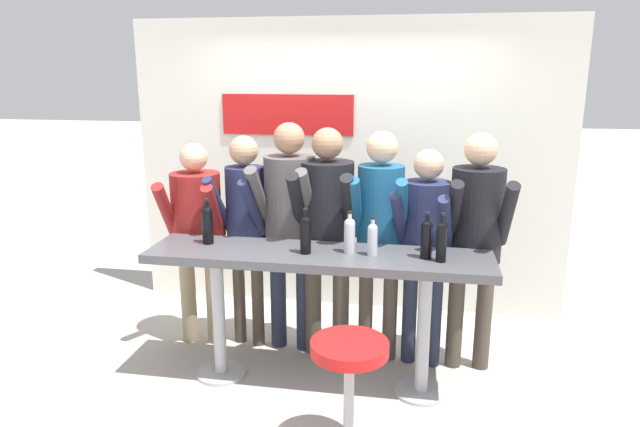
% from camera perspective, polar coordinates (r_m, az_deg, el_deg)
% --- Properties ---
extents(ground_plane, '(40.00, 40.00, 0.00)m').
position_cam_1_polar(ground_plane, '(4.25, -0.20, -16.61)').
color(ground_plane, '#B2ADA3').
extents(back_wall, '(3.93, 0.12, 2.63)m').
position_cam_1_polar(back_wall, '(5.22, 2.68, 4.67)').
color(back_wall, silver).
rests_on(back_wall, ground_plane).
extents(tasting_table, '(2.33, 0.53, 0.98)m').
position_cam_1_polar(tasting_table, '(3.90, -0.21, -6.20)').
color(tasting_table, '#4C4C51').
rests_on(tasting_table, ground_plane).
extents(bar_stool, '(0.46, 0.46, 0.71)m').
position_cam_1_polar(bar_stool, '(3.36, 2.93, -16.24)').
color(bar_stool, '#B2B2B7').
rests_on(bar_stool, ground_plane).
extents(person_far_left, '(0.49, 0.56, 1.64)m').
position_cam_1_polar(person_far_left, '(4.57, -12.23, -1.00)').
color(person_far_left, gray).
rests_on(person_far_left, ground_plane).
extents(person_left, '(0.42, 0.54, 1.70)m').
position_cam_1_polar(person_left, '(4.46, -7.49, -0.30)').
color(person_left, '#473D33').
rests_on(person_left, ground_plane).
extents(person_center_left, '(0.49, 0.60, 1.80)m').
position_cam_1_polar(person_center_left, '(4.35, -3.06, 0.04)').
color(person_center_left, '#23283D').
rests_on(person_center_left, ground_plane).
extents(person_center, '(0.47, 0.57, 1.77)m').
position_cam_1_polar(person_center, '(4.25, 0.70, -0.56)').
color(person_center, '#473D33').
rests_on(person_center, ground_plane).
extents(person_center_right, '(0.41, 0.53, 1.76)m').
position_cam_1_polar(person_center_right, '(4.20, 6.02, -0.77)').
color(person_center_right, '#473D33').
rests_on(person_center_right, ground_plane).
extents(person_right, '(0.46, 0.57, 1.64)m').
position_cam_1_polar(person_right, '(4.19, 10.48, -2.12)').
color(person_right, '#23283D').
rests_on(person_right, ground_plane).
extents(person_far_right, '(0.45, 0.56, 1.76)m').
position_cam_1_polar(person_far_right, '(4.19, 15.31, -1.33)').
color(person_far_right, '#473D33').
rests_on(person_far_right, ground_plane).
extents(wine_bottle_0, '(0.07, 0.07, 0.26)m').
position_cam_1_polar(wine_bottle_0, '(3.76, 5.26, -2.45)').
color(wine_bottle_0, '#B7BCC1').
rests_on(wine_bottle_0, tasting_table).
extents(wine_bottle_1, '(0.08, 0.08, 0.32)m').
position_cam_1_polar(wine_bottle_1, '(4.08, -11.20, -0.95)').
color(wine_bottle_1, black).
rests_on(wine_bottle_1, tasting_table).
extents(wine_bottle_2, '(0.07, 0.07, 0.32)m').
position_cam_1_polar(wine_bottle_2, '(3.70, 12.08, -2.59)').
color(wine_bottle_2, black).
rests_on(wine_bottle_2, tasting_table).
extents(wine_bottle_3, '(0.07, 0.07, 0.31)m').
position_cam_1_polar(wine_bottle_3, '(3.74, 10.61, -2.37)').
color(wine_bottle_3, black).
rests_on(wine_bottle_3, tasting_table).
extents(wine_bottle_4, '(0.07, 0.07, 0.31)m').
position_cam_1_polar(wine_bottle_4, '(3.78, -1.46, -1.94)').
color(wine_bottle_4, black).
rests_on(wine_bottle_4, tasting_table).
extents(wine_bottle_5, '(0.08, 0.08, 0.29)m').
position_cam_1_polar(wine_bottle_5, '(3.80, 2.97, -2.02)').
color(wine_bottle_5, '#B7BCC1').
rests_on(wine_bottle_5, tasting_table).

